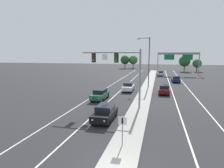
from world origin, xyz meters
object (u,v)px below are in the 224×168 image
at_px(overhead_signal_mast, 121,66).
at_px(street_lamp_median, 148,59).
at_px(car_oncoming_white, 128,87).
at_px(car_receding_darkred, 164,89).
at_px(car_oncoming_black, 105,112).
at_px(car_receding_navy, 176,79).
at_px(tree_far_right_c, 197,63).
at_px(highway_sign_gantry, 178,56).
at_px(car_oncoming_green, 100,94).
at_px(tree_far_left_a, 125,60).
at_px(tree_far_left_c, 133,60).
at_px(median_sign_post, 122,126).
at_px(car_receding_silver, 161,73).
at_px(tree_far_right_a, 185,61).

xyz_separation_m(overhead_signal_mast, street_lamp_median, (2.39, 15.86, 0.45)).
xyz_separation_m(car_oncoming_white, car_receding_darkred, (6.39, -1.04, 0.00)).
relative_size(car_oncoming_black, car_receding_navy, 1.00).
bearing_deg(tree_far_right_c, highway_sign_gantry, -119.42).
relative_size(street_lamp_median, highway_sign_gantry, 0.75).
relative_size(car_oncoming_green, tree_far_right_c, 0.88).
distance_m(tree_far_right_c, tree_far_left_a, 33.71).
distance_m(tree_far_left_c, tree_far_left_a, 4.23).
height_order(median_sign_post, car_receding_navy, median_sign_post).
xyz_separation_m(overhead_signal_mast, car_receding_silver, (5.23, 39.99, -4.52)).
bearing_deg(car_receding_darkred, highway_sign_gantry, 81.45).
bearing_deg(tree_far_left_a, median_sign_post, -80.06).
xyz_separation_m(car_oncoming_green, highway_sign_gantry, (14.43, 40.25, 5.34)).
bearing_deg(overhead_signal_mast, tree_far_right_c, 71.93).
bearing_deg(car_oncoming_green, median_sign_post, -66.46).
distance_m(street_lamp_median, tree_far_right_a, 43.98).
bearing_deg(tree_far_right_a, street_lamp_median, -105.87).
height_order(car_receding_silver, tree_far_left_a, tree_far_left_a).
bearing_deg(tree_far_right_a, highway_sign_gantry, -104.71).
relative_size(car_receding_navy, car_receding_silver, 1.00).
bearing_deg(car_oncoming_white, tree_far_right_c, 67.19).
bearing_deg(tree_far_left_c, street_lamp_median, -79.54).
height_order(car_oncoming_black, car_receding_navy, same).
relative_size(car_oncoming_green, car_receding_navy, 1.00).
xyz_separation_m(car_oncoming_white, tree_far_right_a, (15.19, 46.77, 3.37)).
bearing_deg(tree_far_right_a, car_receding_darkred, -100.44).
xyz_separation_m(median_sign_post, car_oncoming_white, (-3.03, 21.81, -0.77)).
distance_m(overhead_signal_mast, tree_far_right_c, 62.09).
bearing_deg(overhead_signal_mast, car_receding_silver, 82.55).
bearing_deg(highway_sign_gantry, tree_far_right_a, 75.29).
bearing_deg(car_oncoming_white, tree_far_left_c, 96.82).
bearing_deg(overhead_signal_mast, median_sign_post, -77.85).
distance_m(car_oncoming_black, car_receding_navy, 32.05).
height_order(street_lamp_median, car_receding_darkred, street_lamp_median).
bearing_deg(overhead_signal_mast, car_oncoming_green, 137.77).
bearing_deg(tree_far_left_a, car_oncoming_black, -81.44).
height_order(street_lamp_median, tree_far_right_a, street_lamp_median).
xyz_separation_m(car_receding_navy, tree_far_left_a, (-20.79, 45.85, 3.37)).
relative_size(car_oncoming_black, tree_far_left_c, 0.70).
relative_size(car_oncoming_black, tree_far_left_a, 0.70).
bearing_deg(median_sign_post, tree_far_left_c, 97.10).
distance_m(overhead_signal_mast, car_receding_navy, 27.36).
xyz_separation_m(overhead_signal_mast, car_oncoming_white, (-0.78, 11.37, -4.52)).
height_order(median_sign_post, highway_sign_gantry, highway_sign_gantry).
distance_m(car_receding_silver, tree_far_right_a, 20.61).
height_order(car_oncoming_green, highway_sign_gantry, highway_sign_gantry).
xyz_separation_m(car_oncoming_green, tree_far_left_c, (-4.33, 69.45, 3.35)).
height_order(car_receding_navy, tree_far_right_c, tree_far_right_c).
relative_size(overhead_signal_mast, tree_far_left_a, 1.18).
height_order(car_receding_darkred, tree_far_left_a, tree_far_left_a).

